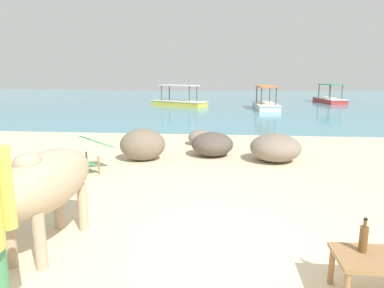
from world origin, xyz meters
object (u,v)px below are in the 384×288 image
cow (43,183)px  low_bench_table (384,264)px  boat_yellow (179,101)px  deck_chair_far (89,152)px  boat_white (265,104)px  boat_red (329,99)px  bottle (363,238)px

cow → low_bench_table: (3.14, -0.53, -0.41)m
low_bench_table → boat_yellow: size_ratio=0.20×
low_bench_table → deck_chair_far: (-3.85, 3.38, 0.06)m
cow → boat_white: 16.59m
low_bench_table → boat_red: 22.34m
cow → boat_white: (4.15, 16.06, -0.47)m
deck_chair_far → boat_yellow: (-0.27, 14.68, -0.13)m
boat_white → cow: bearing=-15.9°
bottle → boat_white: 16.56m
cow → deck_chair_far: (-0.71, 2.85, -0.34)m
cow → boat_yellow: bearing=-173.3°
bottle → boat_yellow: size_ratio=0.08×
deck_chair_far → bottle: bearing=90.8°
boat_white → deck_chair_far: bearing=-21.6°
low_bench_table → boat_red: bearing=74.6°
boat_yellow → boat_red: bearing=-130.9°
cow → bottle: size_ratio=6.60×
boat_yellow → bottle: bearing=132.6°
bottle → low_bench_table: bearing=-26.5°
cow → deck_chair_far: size_ratio=2.12×
deck_chair_far → boat_red: bearing=-165.8°
low_bench_table → boat_white: size_ratio=0.21×
boat_red → boat_white: bearing=130.6°
bottle → deck_chair_far: bearing=138.2°
boat_yellow → boat_white: size_ratio=1.02×
bottle → boat_white: boat_white is taller
boat_yellow → boat_white: 5.33m
deck_chair_far → boat_yellow: size_ratio=0.25×
deck_chair_far → boat_red: 20.63m
cow → low_bench_table: cow is taller
low_bench_table → deck_chair_far: bearing=138.8°
cow → deck_chair_far: cow is taller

